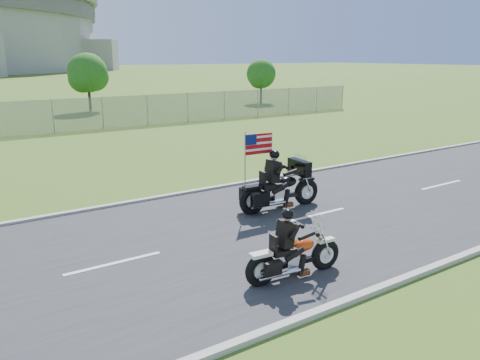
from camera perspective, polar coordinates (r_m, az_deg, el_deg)
ground at (r=11.67m, az=-5.69°, el=-7.99°), size 420.00×420.00×0.00m
road at (r=11.66m, az=-5.69°, el=-7.90°), size 120.00×8.00×0.04m
curb_north at (r=15.16m, az=-12.79°, el=-2.63°), size 120.00×0.18×0.12m
curb_south at (r=8.63m, az=7.37°, el=-16.51°), size 120.00×0.18×0.12m
tree_fence_near at (r=41.13m, az=-18.03°, el=12.09°), size 3.52×3.28×4.75m
tree_fence_far at (r=46.29m, az=2.61°, el=12.62°), size 3.08×2.87×4.20m
motorcycle_lead at (r=9.89m, az=6.45°, el=-9.24°), size 2.33×0.67×1.57m
motorcycle_follow at (r=14.08m, az=4.89°, el=-1.16°), size 2.80×0.93×2.34m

